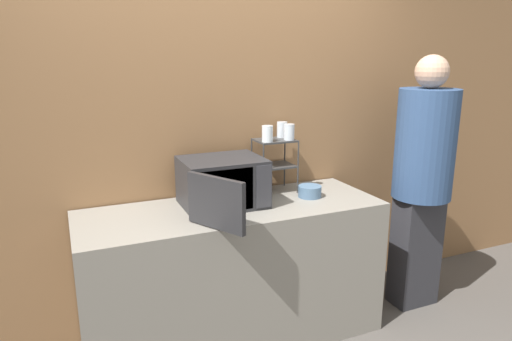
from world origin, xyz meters
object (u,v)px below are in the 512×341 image
object	(u,v)px
person	(423,172)
dish_rack	(275,154)
microwave	(222,183)
glass_front_left	(267,134)
bowl	(310,191)
glass_back_right	(282,130)
glass_front_right	(289,132)

from	to	relation	value
person	dish_rack	bearing A→B (deg)	161.71
microwave	glass_front_left	distance (m)	0.44
bowl	microwave	bearing A→B (deg)	174.89
microwave	bowl	bearing A→B (deg)	-5.11
dish_rack	glass_front_left	xyz separation A→B (m)	(-0.08, -0.05, 0.15)
glass_back_right	glass_front_right	world-z (taller)	same
microwave	glass_back_right	size ratio (longest dim) A/B	7.07
microwave	glass_front_left	bearing A→B (deg)	15.98
microwave	glass_front_right	distance (m)	0.57
glass_front_left	glass_front_right	distance (m)	0.16
glass_front_left	person	xyz separation A→B (m)	(1.06, -0.27, -0.30)
microwave	person	world-z (taller)	person
dish_rack	glass_front_left	world-z (taller)	glass_front_left
bowl	person	bearing A→B (deg)	-8.18
glass_back_right	person	xyz separation A→B (m)	(0.90, -0.38, -0.30)
glass_front_right	dish_rack	bearing A→B (deg)	146.45
glass_back_right	bowl	bearing A→B (deg)	-73.78
dish_rack	glass_front_left	size ratio (longest dim) A/B	3.41
microwave	bowl	xyz separation A→B (m)	(0.58, -0.05, -0.11)
bowl	glass_front_left	bearing A→B (deg)	147.42
glass_front_left	glass_back_right	world-z (taller)	same
bowl	person	xyz separation A→B (m)	(0.82, -0.12, 0.07)
microwave	dish_rack	xyz separation A→B (m)	(0.42, 0.15, 0.11)
dish_rack	glass_front_left	bearing A→B (deg)	-145.65
bowl	glass_back_right	bearing A→B (deg)	106.22
microwave	glass_front_left	world-z (taller)	glass_front_left
microwave	bowl	distance (m)	0.59
glass_front_left	microwave	bearing A→B (deg)	-164.02
microwave	dish_rack	world-z (taller)	dish_rack
glass_front_left	glass_front_right	world-z (taller)	same
dish_rack	bowl	xyz separation A→B (m)	(0.16, -0.20, -0.22)
glass_front_right	bowl	bearing A→B (deg)	-63.11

